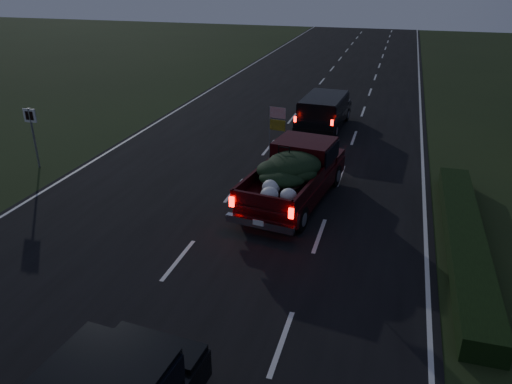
% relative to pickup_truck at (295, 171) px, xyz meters
% --- Properties ---
extents(ground, '(120.00, 120.00, 0.00)m').
position_rel_pickup_truck_xyz_m(ground, '(-2.29, -4.82, -1.10)').
color(ground, black).
rests_on(ground, ground).
extents(road_asphalt, '(14.00, 120.00, 0.02)m').
position_rel_pickup_truck_xyz_m(road_asphalt, '(-2.29, -4.82, -1.09)').
color(road_asphalt, black).
rests_on(road_asphalt, ground).
extents(hedge_row, '(1.00, 10.00, 0.60)m').
position_rel_pickup_truck_xyz_m(hedge_row, '(5.51, -1.82, -0.80)').
color(hedge_row, black).
rests_on(hedge_row, ground).
extents(route_sign, '(0.55, 0.08, 2.50)m').
position_rel_pickup_truck_xyz_m(route_sign, '(-10.79, 0.18, 0.56)').
color(route_sign, gray).
rests_on(route_sign, ground).
extents(pickup_truck, '(2.89, 5.84, 2.94)m').
position_rel_pickup_truck_xyz_m(pickup_truck, '(0.00, 0.00, 0.00)').
color(pickup_truck, '#37070A').
rests_on(pickup_truck, ground).
extents(lead_suv, '(2.26, 4.84, 1.36)m').
position_rel_pickup_truck_xyz_m(lead_suv, '(-0.40, 8.91, -0.07)').
color(lead_suv, black).
rests_on(lead_suv, ground).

